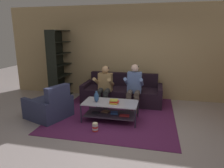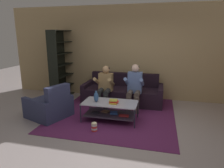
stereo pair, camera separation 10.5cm
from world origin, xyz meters
name	(u,v)px [view 2 (the right image)]	position (x,y,z in m)	size (l,w,h in m)	color
ground	(116,130)	(0.00, 0.00, 0.00)	(16.80, 16.80, 0.00)	#A79999
back_partition	(134,53)	(0.00, 2.46, 1.45)	(8.40, 0.12, 2.90)	tan
couch	(123,93)	(-0.21, 1.82, 0.29)	(2.35, 0.89, 0.85)	black
person_seated_left	(105,85)	(-0.62, 1.29, 0.64)	(0.50, 0.58, 1.17)	#2A2D2E
person_seated_right	(134,86)	(0.20, 1.30, 0.68)	(0.50, 0.58, 1.24)	brown
coffee_table	(110,108)	(-0.25, 0.45, 0.30)	(1.28, 0.65, 0.45)	#B2B2C6
area_rug	(116,111)	(-0.23, 1.01, 0.01)	(3.00, 3.32, 0.01)	#5B2150
vase	(96,97)	(-0.58, 0.40, 0.58)	(0.11, 0.11, 0.27)	#31588F
book_stack	(114,102)	(-0.15, 0.39, 0.50)	(0.23, 0.19, 0.09)	gold
bookshelf	(60,68)	(-2.28, 1.87, 0.95)	(0.35, 1.07, 2.14)	black
armchair	(50,106)	(-1.77, 0.30, 0.27)	(1.16, 1.13, 0.85)	#303556
popcorn_tub	(94,127)	(-0.44, -0.18, 0.10)	(0.13, 0.13, 0.20)	red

